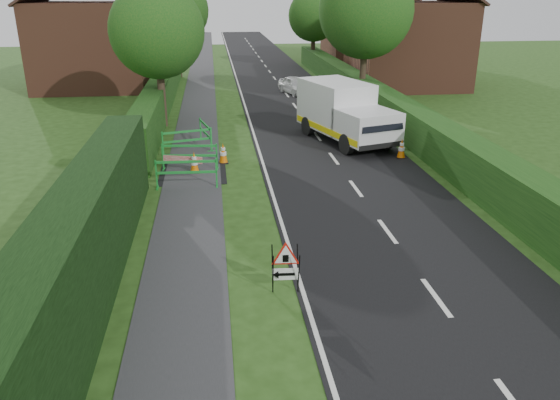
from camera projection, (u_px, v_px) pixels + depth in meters
ground at (334, 333)px, 10.71m from camera, size 120.00×120.00×0.00m
road_surface at (271, 74)px, 43.37m from camera, size 6.00×90.00×0.02m
footpath at (201, 75)px, 42.75m from camera, size 2.00×90.00×0.02m
hedge_west_near at (70, 352)px, 10.14m from camera, size 1.10×18.00×2.50m
hedge_west_far at (162, 109)px, 30.49m from camera, size 1.00×24.00×1.80m
hedge_east at (395, 129)px, 26.25m from camera, size 1.20×50.00×1.50m
house_west at (92, 44)px, 36.28m from camera, size 7.50×7.40×7.88m
house_east_a at (407, 43)px, 36.81m from camera, size 7.50×7.40×7.88m
house_east_b at (366, 29)px, 49.88m from camera, size 7.50×7.40×7.88m
tree_nw at (157, 31)px, 25.22m from camera, size 4.40×4.40×6.70m
tree_ne at (366, 11)px, 29.91m from camera, size 5.20×5.20×7.79m
tree_fw at (176, 10)px, 39.90m from camera, size 4.80×4.80×7.24m
tree_fe at (314, 16)px, 45.06m from camera, size 4.20×4.20×6.33m
triangle_sign at (284, 264)px, 11.86m from camera, size 0.75×0.75×1.04m
works_van at (344, 111)px, 23.74m from camera, size 3.67×5.86×2.51m
traffic_cone_0 at (402, 148)px, 21.62m from camera, size 0.38×0.38×0.79m
traffic_cone_1 at (385, 133)px, 24.02m from camera, size 0.38×0.38×0.79m
traffic_cone_2 at (362, 122)px, 26.00m from camera, size 0.38×0.38×0.79m
traffic_cone_3 at (194, 162)px, 19.88m from camera, size 0.38×0.38×0.79m
traffic_cone_4 at (223, 153)px, 21.00m from camera, size 0.38×0.38×0.79m
ped_barrier_0 at (186, 170)px, 18.28m from camera, size 2.07×0.43×1.00m
ped_barrier_1 at (190, 153)px, 20.13m from camera, size 2.09×0.59×1.00m
ped_barrier_2 at (187, 138)px, 22.14m from camera, size 2.08×0.86×1.00m
ped_barrier_3 at (205, 131)px, 23.26m from camera, size 0.81×2.09×1.00m
redwhite_plank at (183, 171)px, 20.20m from camera, size 1.44×0.49×0.25m
hatchback_car at (296, 85)px, 34.85m from camera, size 2.14×3.43×1.09m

